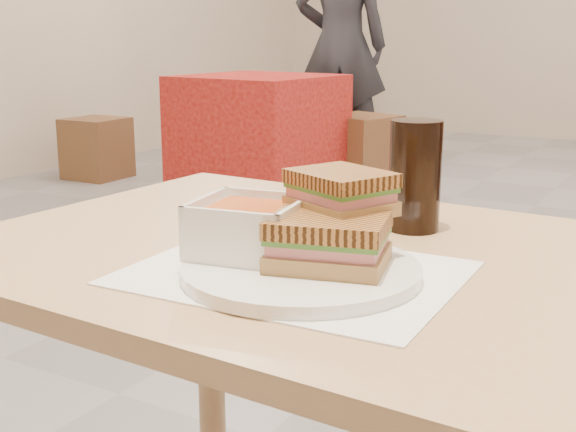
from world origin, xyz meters
The scene contains 11 objects.
main_table centered at (0.11, -1.89, 0.64)m, with size 1.23×0.75×0.75m.
tray_liner centered at (0.02, -2.00, 0.75)m, with size 0.39×0.31×0.00m.
plate centered at (0.03, -2.01, 0.76)m, with size 0.28×0.28×0.02m.
soup_bowl centered at (-0.04, -2.00, 0.80)m, with size 0.14×0.14×0.07m.
panini_lower centered at (0.06, -2.00, 0.80)m, with size 0.15×0.14×0.06m.
panini_upper centered at (0.05, -1.94, 0.84)m, with size 0.14×0.13×0.05m.
cola_glass centered at (0.07, -1.73, 0.83)m, with size 0.07×0.07×0.16m.
bg_table_0 centered at (-2.12, 1.30, 0.38)m, with size 0.93×0.93×0.77m.
bg_chair_0l centered at (-3.46, 1.22, 0.22)m, with size 0.39×0.39×0.43m.
bg_chair_0r centered at (-1.68, 1.87, 0.24)m, with size 0.54×0.54×0.49m.
patron_a centered at (-2.09, 2.40, 0.94)m, with size 0.80×0.67×1.87m.
Camera 1 is at (0.44, -2.74, 1.03)m, focal length 46.94 mm.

